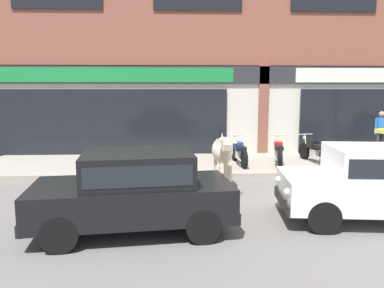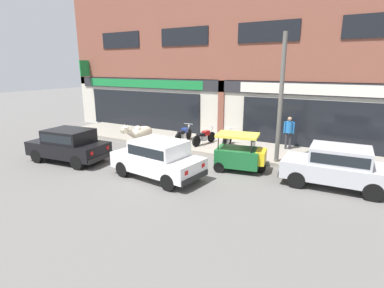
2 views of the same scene
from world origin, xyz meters
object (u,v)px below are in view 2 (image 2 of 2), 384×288
at_px(car_2, 69,144).
at_px(utility_pole, 281,100).
at_px(motorcycle_2, 227,139).
at_px(pedestrian, 289,129).
at_px(auto_rickshaw, 240,155).
at_px(car_1, 337,165).
at_px(cow, 141,133).
at_px(motorcycle_1, 204,137).
at_px(motorcycle_0, 184,134).
at_px(car_0, 158,157).

relative_size(car_2, utility_pole, 0.71).
relative_size(motorcycle_2, utility_pole, 0.34).
bearing_deg(pedestrian, car_2, -141.71).
bearing_deg(auto_rickshaw, car_1, 0.92).
bearing_deg(cow, car_2, -126.30).
bearing_deg(motorcycle_1, cow, -130.09).
xyz_separation_m(motorcycle_0, motorcycle_2, (2.51, 0.15, 0.00)).
xyz_separation_m(cow, car_2, (-1.91, -2.61, -0.19)).
height_order(car_0, car_1, same).
relative_size(cow, auto_rickshaw, 1.03).
xyz_separation_m(car_2, auto_rickshaw, (6.99, 2.64, -0.15)).
relative_size(auto_rickshaw, motorcycle_0, 1.16).
xyz_separation_m(motorcycle_0, motorcycle_1, (1.27, -0.00, 0.00)).
distance_m(car_0, motorcycle_0, 5.17).
xyz_separation_m(cow, motorcycle_0, (0.86, 2.54, -0.45)).
xyz_separation_m(car_2, utility_pole, (8.10, 4.09, 1.99)).
bearing_deg(pedestrian, auto_rickshaw, -105.86).
bearing_deg(car_1, car_0, -158.10).
relative_size(motorcycle_1, pedestrian, 1.12).
bearing_deg(car_0, motorcycle_0, 110.92).
bearing_deg(utility_pole, auto_rickshaw, -127.39).
distance_m(auto_rickshaw, utility_pole, 2.81).
bearing_deg(car_1, car_2, -165.62).
bearing_deg(pedestrian, utility_pole, -88.76).
height_order(car_1, utility_pole, utility_pole).
relative_size(auto_rickshaw, motorcycle_2, 1.17).
height_order(motorcycle_0, motorcycle_1, same).
bearing_deg(utility_pole, cow, -166.55).
height_order(cow, motorcycle_1, cow).
height_order(motorcycle_1, pedestrian, pedestrian).
height_order(cow, motorcycle_0, cow).
bearing_deg(cow, motorcycle_1, 49.91).
height_order(cow, utility_pole, utility_pole).
height_order(pedestrian, utility_pole, utility_pole).
bearing_deg(motorcycle_1, car_2, -128.22).
bearing_deg(auto_rickshaw, car_2, -159.32).
distance_m(car_1, pedestrian, 4.43).
height_order(motorcycle_2, utility_pole, utility_pole).
xyz_separation_m(car_1, utility_pole, (-2.42, 1.39, 1.99)).
bearing_deg(car_1, motorcycle_0, 162.45).
height_order(car_0, pedestrian, pedestrian).
relative_size(car_0, motorcycle_2, 2.08).
distance_m(auto_rickshaw, motorcycle_2, 3.16).
relative_size(car_0, auto_rickshaw, 1.78).
xyz_separation_m(cow, auto_rickshaw, (5.08, 0.03, -0.35)).
distance_m(motorcycle_1, pedestrian, 4.23).
relative_size(motorcycle_1, utility_pole, 0.34).
height_order(cow, car_2, cow).
bearing_deg(cow, car_1, 0.60).
bearing_deg(car_0, car_2, -175.97).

